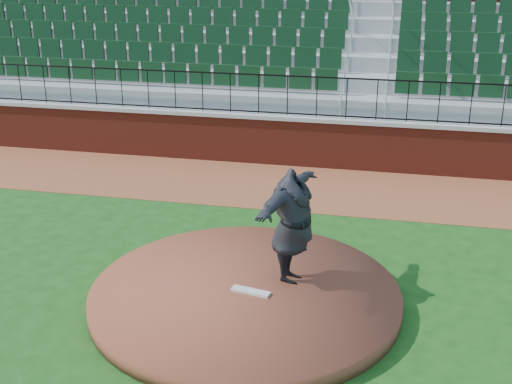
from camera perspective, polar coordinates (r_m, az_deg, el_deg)
ground at (r=11.27m, az=-1.61°, el=-8.87°), size 90.00×90.00×0.00m
warning_track at (r=16.08m, az=2.91°, el=0.54°), size 34.00×3.20×0.01m
field_wall at (r=17.39m, az=3.80°, el=4.17°), size 34.00×0.35×1.20m
wall_cap at (r=17.22m, az=3.85°, el=6.24°), size 34.00×0.45×0.10m
wall_railing at (r=17.09m, az=3.90°, el=8.03°), size 34.00×0.05×1.00m
seating_stands at (r=19.64m, az=5.12°, el=11.17°), size 34.00×5.10×4.60m
concourse_wall at (r=22.32m, az=6.09°, el=13.47°), size 34.00×0.50×5.50m
pitchers_mound at (r=11.06m, az=-0.92°, el=-8.73°), size 5.00×5.00×0.25m
pitching_rubber at (r=10.89m, az=-0.45°, el=-8.36°), size 0.65×0.28×0.04m
pitcher at (r=10.86m, az=3.08°, el=-2.87°), size 1.08×2.46×1.94m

